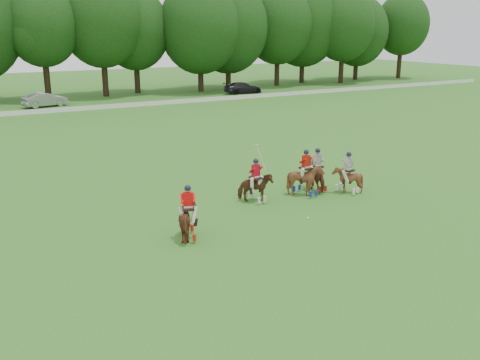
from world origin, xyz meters
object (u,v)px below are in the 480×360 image
car_mid (45,100)px  polo_red_a (189,220)px  polo_stripe_a (317,176)px  polo_ball (308,218)px  polo_stripe_b (348,179)px  polo_red_b (256,187)px  polo_red_c (305,179)px  car_right (243,88)px

car_mid → polo_red_a: (-1.88, -40.29, 0.03)m
polo_stripe_a → polo_ball: (-2.88, -3.19, -0.73)m
car_mid → polo_stripe_b: (7.45, -38.69, -0.01)m
polo_ball → polo_stripe_b: bearing=28.1°
car_mid → polo_red_b: polo_red_b is taller
car_mid → polo_ball: car_mid is taller
polo_red_c → car_mid: bearing=98.1°
car_mid → polo_ball: bearing=171.5°
car_right → polo_red_c: bearing=158.7°
car_mid → polo_stripe_b: polo_stripe_b is taller
polo_red_c → polo_stripe_b: bearing=-19.5°
polo_red_a → polo_red_c: bearing=17.7°
polo_red_a → polo_red_b: polo_red_b is taller
car_mid → polo_ball: size_ratio=50.05×
polo_red_b → car_mid: bearing=94.2°
car_right → polo_stripe_a: 41.39m
car_right → polo_red_c: (-18.24, -37.96, 0.12)m
polo_red_a → car_right: bearing=57.6°
polo_red_b → polo_ball: 3.31m
polo_stripe_a → polo_stripe_b: (1.08, -1.08, -0.05)m
car_mid → polo_ball: 40.96m
polo_red_a → polo_stripe_a: (8.25, 2.67, 0.01)m
polo_stripe_b → polo_red_b: bearing=167.5°
car_mid → polo_stripe_b: bearing=177.5°
car_right → polo_red_a: (-25.53, -40.29, 0.08)m
polo_red_b → polo_stripe_b: bearing=-12.5°
polo_stripe_a → polo_stripe_b: polo_stripe_a is taller
polo_red_c → polo_ball: (-1.91, -2.84, -0.78)m
polo_stripe_a → polo_ball: bearing=-132.1°
polo_red_a → polo_red_b: 5.33m
polo_red_a → polo_stripe_a: bearing=17.9°
car_right → polo_red_c: polo_red_c is taller
car_mid → polo_red_c: polo_red_c is taller
car_right → polo_ball: bearing=158.0°
polo_stripe_a → polo_ball: polo_stripe_a is taller
car_right → polo_red_c: size_ratio=2.10×
polo_red_c → polo_stripe_b: polo_red_c is taller
polo_stripe_a → polo_ball: 4.36m
polo_red_b → polo_stripe_a: size_ratio=1.21×
polo_stripe_b → car_mid: bearing=100.9°
polo_red_a → polo_red_c: size_ratio=0.95×
polo_red_b → car_right: bearing=61.0°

